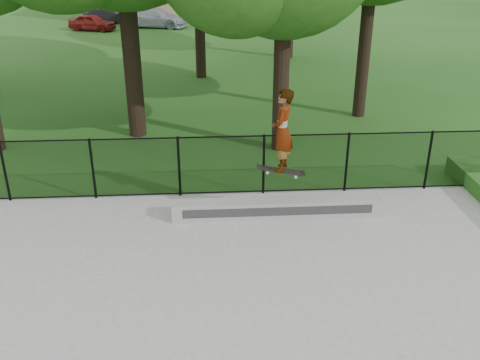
{
  "coord_description": "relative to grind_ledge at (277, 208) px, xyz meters",
  "views": [
    {
      "loc": [
        0.67,
        -5.7,
        5.74
      ],
      "look_at": [
        1.32,
        4.2,
        1.2
      ],
      "focal_mm": 40.0,
      "sensor_mm": 36.0,
      "label": 1
    }
  ],
  "objects": [
    {
      "name": "grind_ledge",
      "position": [
        0.0,
        0.0,
        0.0
      ],
      "size": [
        4.62,
        0.4,
        0.41
      ],
      "primitive_type": "cube",
      "color": "#9B9B96",
      "rests_on": "concrete_slab"
    },
    {
      "name": "car_c",
      "position": [
        -4.83,
        27.78,
        0.38
      ],
      "size": [
        4.39,
        2.87,
        1.28
      ],
      "primitive_type": "imported",
      "rotation": [
        0.0,
        0.0,
        1.28
      ],
      "color": "#9AA0AE",
      "rests_on": "ground"
    },
    {
      "name": "chainlink_fence",
      "position": [
        -2.18,
        1.2,
        0.55
      ],
      "size": [
        16.06,
        0.06,
        1.5
      ],
      "color": "black",
      "rests_on": "concrete_slab"
    },
    {
      "name": "car_a",
      "position": [
        -8.89,
        26.66,
        0.27
      ],
      "size": [
        3.34,
        2.21,
        1.06
      ],
      "primitive_type": "imported",
      "rotation": [
        0.0,
        0.0,
        1.23
      ],
      "color": "maroon",
      "rests_on": "ground"
    },
    {
      "name": "car_b",
      "position": [
        -8.46,
        29.94,
        0.27
      ],
      "size": [
        2.99,
        1.26,
        1.07
      ],
      "primitive_type": "imported",
      "rotation": [
        0.0,
        0.0,
        1.61
      ],
      "color": "black",
      "rests_on": "ground"
    },
    {
      "name": "skater_airborne",
      "position": [
        0.03,
        -0.22,
        1.85
      ],
      "size": [
        0.83,
        0.73,
        1.88
      ],
      "color": "black",
      "rests_on": "ground"
    }
  ]
}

